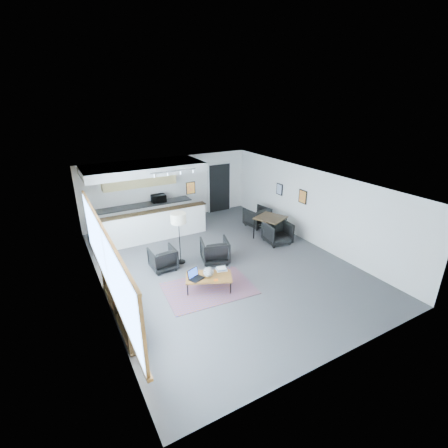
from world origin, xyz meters
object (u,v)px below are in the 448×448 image
coffee_table (209,277)px  laptop (195,276)px  dining_chair_near (278,233)px  microwave (158,198)px  book_stack (222,269)px  dining_table (270,219)px  dining_chair_far (257,218)px  ceramic_pot (208,272)px  armchair_right (215,250)px  floor_lamp (178,220)px  armchair_left (163,258)px

coffee_table → laptop: 0.39m
dining_chair_near → microwave: size_ratio=1.35×
book_stack → dining_table: (3.02, 1.82, 0.29)m
dining_chair_far → dining_chair_near: bearing=72.2°
microwave → book_stack: bearing=-89.4°
book_stack → dining_chair_far: size_ratio=0.46×
ceramic_pot → dining_chair_near: size_ratio=0.38×
laptop → microwave: bearing=59.1°
coffee_table → ceramic_pot: bearing=-100.2°
ceramic_pot → armchair_right: (0.87, 1.30, -0.12)m
coffee_table → dining_chair_far: (3.69, 3.07, -0.01)m
dining_chair_near → floor_lamp: bearing=-179.7°
microwave → armchair_right: bearing=-83.4°
armchair_left → coffee_table: bearing=112.0°
armchair_right → floor_lamp: (-0.95, 0.48, 1.01)m
book_stack → floor_lamp: bearing=108.2°
armchair_right → microwave: size_ratio=1.54×
book_stack → floor_lamp: (-0.55, 1.66, 0.99)m
armchair_left → dining_chair_near: size_ratio=1.02×
laptop → book_stack: laptop is taller
book_stack → dining_chair_near: size_ratio=0.46×
ceramic_pot → armchair_left: bearing=112.6°
coffee_table → ceramic_pot: ceramic_pot is taller
laptop → floor_lamp: size_ratio=0.27×
ceramic_pot → dining_chair_far: 4.83m
laptop → ceramic_pot: (0.36, -0.10, 0.06)m
ceramic_pot → dining_chair_near: 3.73m
armchair_left → dining_chair_near: armchair_left is taller
floor_lamp → laptop: bearing=-99.2°
book_stack → dining_table: 3.53m
dining_chair_near → dining_chair_far: dining_chair_near is taller
ceramic_pot → dining_table: bearing=29.2°
armchair_left → dining_chair_far: armchair_left is taller
armchair_left → dining_chair_far: bearing=-163.4°
microwave → laptop: bearing=-98.6°
dining_table → floor_lamp: bearing=-177.4°
dining_chair_far → floor_lamp: bearing=10.5°
floor_lamp → coffee_table: bearing=-86.8°
laptop → book_stack: 0.82m
dining_chair_far → armchair_right: bearing=23.8°
dining_table → armchair_left: bearing=-176.2°
armchair_left → armchair_right: armchair_right is taller
floor_lamp → dining_chair_near: 3.69m
coffee_table → dining_chair_near: size_ratio=1.89×
dining_table → dining_chair_near: (-0.04, -0.50, -0.36)m
book_stack → dining_chair_near: 3.26m
laptop → armchair_left: bearing=80.0°
coffee_table → armchair_right: size_ratio=1.65×
coffee_table → armchair_right: armchair_right is taller
laptop → armchair_left: 1.60m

